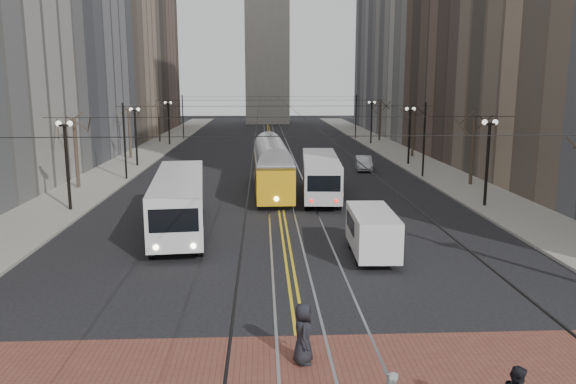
{
  "coord_description": "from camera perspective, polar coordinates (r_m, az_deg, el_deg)",
  "views": [
    {
      "loc": [
        -1.21,
        -18.19,
        8.16
      ],
      "look_at": [
        0.03,
        8.51,
        3.0
      ],
      "focal_mm": 35.0,
      "sensor_mm": 36.0,
      "label": 1
    }
  ],
  "objects": [
    {
      "name": "pedestrian_a",
      "position": [
        17.03,
        1.55,
        -14.17
      ],
      "size": [
        0.59,
        0.91,
        1.85
      ],
      "primitive_type": "imported",
      "rotation": [
        0.0,
        0.0,
        1.57
      ],
      "color": "black",
      "rests_on": "crosswalk_band"
    },
    {
      "name": "cargo_van",
      "position": [
        27.11,
        8.55,
        -4.26
      ],
      "size": [
        2.1,
        5.09,
        2.23
      ],
      "primitive_type": "cube",
      "rotation": [
        0.0,
        0.0,
        -0.03
      ],
      "color": "white",
      "rests_on": "ground"
    },
    {
      "name": "building_left_far",
      "position": [
        107.64,
        -16.4,
        16.81
      ],
      "size": [
        16.0,
        20.0,
        40.0
      ],
      "primitive_type": "cube",
      "color": "brown",
      "rests_on": "ground"
    },
    {
      "name": "building_right_far",
      "position": [
        108.21,
        12.19,
        16.97
      ],
      "size": [
        16.0,
        20.0,
        40.0
      ],
      "primitive_type": "cube",
      "color": "slate",
      "rests_on": "ground"
    },
    {
      "name": "streetcar_rails",
      "position": [
        63.73,
        -1.55,
        3.57
      ],
      "size": [
        4.8,
        130.0,
        0.02
      ],
      "primitive_type": "cube",
      "color": "gray",
      "rests_on": "ground"
    },
    {
      "name": "sedan_grey",
      "position": [
        50.76,
        3.27,
        2.6
      ],
      "size": [
        2.42,
        5.04,
        1.66
      ],
      "primitive_type": "imported",
      "rotation": [
        0.0,
        0.0,
        -0.1
      ],
      "color": "#3A3C41",
      "rests_on": "ground"
    },
    {
      "name": "building_right_mid",
      "position": [
        70.09,
        20.77,
        17.49
      ],
      "size": [
        16.0,
        20.0,
        34.0
      ],
      "primitive_type": "cube",
      "color": "brown",
      "rests_on": "ground"
    },
    {
      "name": "crosswalk_band",
      "position": [
        16.41,
        2.04,
        -18.87
      ],
      "size": [
        25.0,
        6.0,
        0.01
      ],
      "primitive_type": "cube",
      "color": "brown",
      "rests_on": "ground"
    },
    {
      "name": "street_trees",
      "position": [
        53.72,
        -1.35,
        5.19
      ],
      "size": [
        31.68,
        53.28,
        5.6
      ],
      "color": "#382D23",
      "rests_on": "ground"
    },
    {
      "name": "sidewalk_left",
      "position": [
        65.18,
        -14.87,
        3.43
      ],
      "size": [
        5.0,
        140.0,
        0.15
      ],
      "primitive_type": "cube",
      "color": "gray",
      "rests_on": "ground"
    },
    {
      "name": "rear_bus",
      "position": [
        41.13,
        3.3,
        1.55
      ],
      "size": [
        3.17,
        11.45,
        2.95
      ],
      "primitive_type": "cube",
      "rotation": [
        0.0,
        0.0,
        -0.06
      ],
      "color": "silver",
      "rests_on": "ground"
    },
    {
      "name": "centre_lines",
      "position": [
        63.73,
        -1.55,
        3.57
      ],
      "size": [
        0.42,
        130.0,
        0.01
      ],
      "primitive_type": "cube",
      "color": "gold",
      "rests_on": "ground"
    },
    {
      "name": "trolley_wires",
      "position": [
        53.22,
        -1.35,
        6.19
      ],
      "size": [
        25.96,
        120.0,
        6.6
      ],
      "color": "black",
      "rests_on": "ground"
    },
    {
      "name": "ground",
      "position": [
        19.97,
        1.08,
        -13.18
      ],
      "size": [
        260.0,
        260.0,
        0.0
      ],
      "primitive_type": "plane",
      "color": "black",
      "rests_on": "ground"
    },
    {
      "name": "lamp_posts",
      "position": [
        47.26,
        -1.17,
        4.41
      ],
      "size": [
        27.6,
        57.2,
        5.6
      ],
      "color": "black",
      "rests_on": "ground"
    },
    {
      "name": "transit_bus",
      "position": [
        32.09,
        -10.97,
        -1.13
      ],
      "size": [
        3.89,
        12.73,
        3.13
      ],
      "primitive_type": "cube",
      "rotation": [
        0.0,
        0.0,
        0.1
      ],
      "color": "silver",
      "rests_on": "ground"
    },
    {
      "name": "sidewalk_right",
      "position": [
        65.74,
        11.67,
        3.63
      ],
      "size": [
        5.0,
        140.0,
        0.15
      ],
      "primitive_type": "cube",
      "color": "gray",
      "rests_on": "ground"
    },
    {
      "name": "building_left_mid",
      "position": [
        69.2,
        -24.35,
        17.33
      ],
      "size": [
        16.0,
        20.0,
        34.0
      ],
      "primitive_type": "cube",
      "color": "slate",
      "rests_on": "ground"
    },
    {
      "name": "sedan_silver",
      "position": [
        54.47,
        7.69,
        2.93
      ],
      "size": [
        1.86,
        4.27,
        1.37
      ],
      "primitive_type": "imported",
      "rotation": [
        0.0,
        0.0,
        -0.1
      ],
      "color": "#B7B9BF",
      "rests_on": "ground"
    },
    {
      "name": "streetcar",
      "position": [
        42.57,
        -1.67,
        2.05
      ],
      "size": [
        2.86,
        13.6,
        3.19
      ],
      "primitive_type": "cube",
      "rotation": [
        0.0,
        0.0,
        0.03
      ],
      "color": "#EEAC15",
      "rests_on": "ground"
    }
  ]
}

